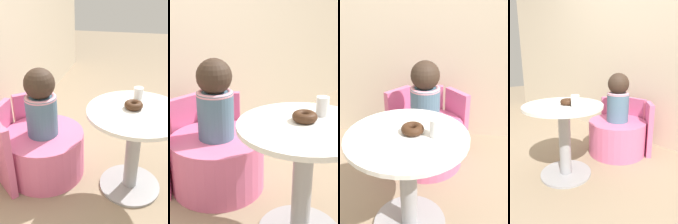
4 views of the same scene
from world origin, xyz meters
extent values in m
cylinder|color=#99999E|center=(0.04, -0.03, 0.31)|extent=(0.10, 0.10, 0.59)
cylinder|color=white|center=(0.04, -0.03, 0.62)|extent=(0.65, 0.65, 0.02)
cylinder|color=#DB6693|center=(0.08, 0.63, 0.18)|extent=(0.60, 0.60, 0.35)
cube|color=#DB6693|center=(0.08, 0.96, 0.28)|extent=(0.26, 0.05, 0.55)
cube|color=#DB6693|center=(0.33, 0.84, 0.28)|extent=(0.20, 0.23, 0.55)
cylinder|color=slate|center=(0.08, 0.63, 0.50)|extent=(0.23, 0.23, 0.30)
torus|color=pink|center=(0.08, 0.63, 0.64)|extent=(0.23, 0.23, 0.04)
sphere|color=#38281E|center=(0.08, 0.63, 0.75)|extent=(0.22, 0.22, 0.22)
torus|color=#3D2314|center=(0.07, -0.01, 0.65)|extent=(0.12, 0.12, 0.05)
cylinder|color=white|center=(0.19, -0.03, 0.68)|extent=(0.06, 0.06, 0.10)
camera|label=1|loc=(-1.48, -0.01, 1.40)|focal=42.00mm
camera|label=2|loc=(-1.13, -0.73, 1.18)|focal=50.00mm
camera|label=3|loc=(0.24, -1.19, 1.32)|focal=42.00mm
camera|label=4|loc=(1.33, -0.97, 0.98)|focal=32.00mm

